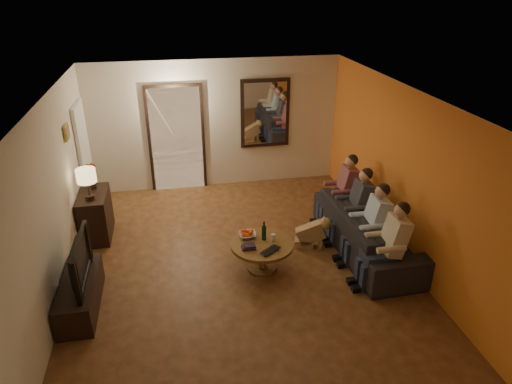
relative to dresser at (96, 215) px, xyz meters
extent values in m
cube|color=#482C13|center=(2.25, -1.28, -0.39)|extent=(5.00, 6.00, 0.01)
cube|color=white|center=(2.25, -1.28, 2.21)|extent=(5.00, 6.00, 0.01)
cube|color=beige|center=(2.25, 1.72, 0.91)|extent=(5.00, 0.02, 2.60)
cube|color=beige|center=(2.25, -4.28, 0.91)|extent=(5.00, 0.02, 2.60)
cube|color=beige|center=(-0.25, -1.28, 0.91)|extent=(0.02, 6.00, 2.60)
cube|color=beige|center=(4.75, -1.28, 0.91)|extent=(0.02, 6.00, 2.60)
cube|color=orange|center=(4.74, -1.28, 0.91)|extent=(0.01, 6.00, 2.60)
cube|color=#FFE0A5|center=(1.45, 1.70, 0.66)|extent=(1.00, 0.06, 2.10)
cube|color=black|center=(1.45, 1.69, 0.66)|extent=(1.12, 0.04, 2.22)
cube|color=silver|center=(1.70, 1.71, 0.51)|extent=(0.45, 0.03, 1.70)
cube|color=black|center=(3.25, 1.68, 1.11)|extent=(1.00, 0.05, 1.40)
cube|color=white|center=(3.25, 1.65, 1.11)|extent=(0.86, 0.02, 1.26)
cube|color=white|center=(-0.21, 1.02, 0.63)|extent=(0.06, 0.85, 2.04)
cube|color=#B28C33|center=(-0.22, 0.02, 1.46)|extent=(0.03, 0.28, 0.24)
cube|color=brown|center=(-0.21, 0.02, 1.46)|extent=(0.01, 0.22, 0.18)
cube|color=black|center=(0.00, 0.00, 0.00)|extent=(0.45, 0.89, 0.79)
cube|color=black|center=(0.00, -1.90, -0.18)|extent=(0.45, 1.28, 0.43)
imported|color=black|center=(0.00, -1.90, 0.34)|extent=(1.06, 0.14, 0.61)
imported|color=black|center=(4.30, -1.28, -0.03)|extent=(2.49, 1.02, 0.72)
cylinder|color=brown|center=(2.54, -1.48, -0.17)|extent=(1.15, 1.15, 0.45)
imported|color=white|center=(2.36, -1.26, 0.09)|extent=(0.26, 0.26, 0.06)
cylinder|color=silver|center=(2.72, -1.43, 0.11)|extent=(0.06, 0.06, 0.10)
imported|color=black|center=(2.64, -1.76, 0.07)|extent=(0.39, 0.37, 0.03)
camera|label=1|loc=(1.37, -7.11, 3.65)|focal=32.00mm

